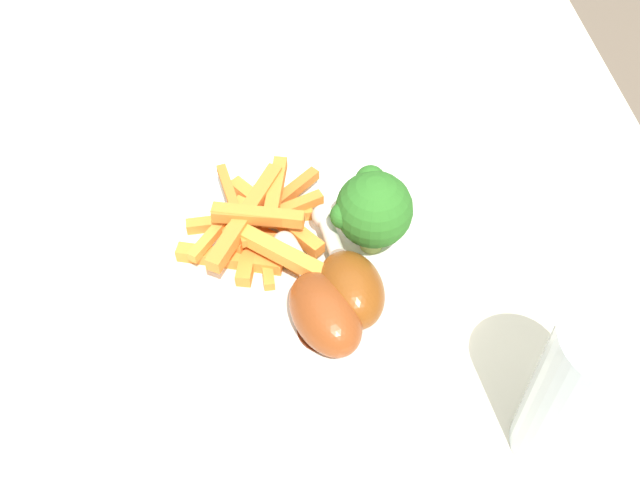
{
  "coord_description": "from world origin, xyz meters",
  "views": [
    {
      "loc": [
        -0.41,
        0.02,
        1.22
      ],
      "look_at": [
        -0.04,
        -0.02,
        0.76
      ],
      "focal_mm": 42.18,
      "sensor_mm": 36.0,
      "label": 1
    }
  ],
  "objects_px": {
    "chicken_drumstick_far": "(349,284)",
    "dinner_plate": "(320,260)",
    "fork": "(79,36)",
    "carrot_fries_pile": "(259,226)",
    "broccoli_floret_front": "(373,207)",
    "dining_table": "(297,316)",
    "water_glass": "(586,397)",
    "chicken_drumstick_near": "(322,309)"
  },
  "relations": [
    {
      "from": "dinner_plate",
      "to": "carrot_fries_pile",
      "type": "relative_size",
      "value": 1.9
    },
    {
      "from": "chicken_drumstick_far",
      "to": "fork",
      "type": "height_order",
      "value": "chicken_drumstick_far"
    },
    {
      "from": "chicken_drumstick_far",
      "to": "chicken_drumstick_near",
      "type": "bearing_deg",
      "value": 131.07
    },
    {
      "from": "fork",
      "to": "dinner_plate",
      "type": "bearing_deg",
      "value": 142.52
    },
    {
      "from": "chicken_drumstick_near",
      "to": "water_glass",
      "type": "relative_size",
      "value": 0.91
    },
    {
      "from": "fork",
      "to": "carrot_fries_pile",
      "type": "bearing_deg",
      "value": 138.29
    },
    {
      "from": "dining_table",
      "to": "dinner_plate",
      "type": "height_order",
      "value": "dinner_plate"
    },
    {
      "from": "dining_table",
      "to": "water_glass",
      "type": "height_order",
      "value": "water_glass"
    },
    {
      "from": "chicken_drumstick_near",
      "to": "fork",
      "type": "height_order",
      "value": "chicken_drumstick_near"
    },
    {
      "from": "chicken_drumstick_near",
      "to": "fork",
      "type": "distance_m",
      "value": 0.45
    },
    {
      "from": "dinner_plate",
      "to": "chicken_drumstick_near",
      "type": "distance_m",
      "value": 0.07
    },
    {
      "from": "broccoli_floret_front",
      "to": "dining_table",
      "type": "bearing_deg",
      "value": 62.21
    },
    {
      "from": "chicken_drumstick_far",
      "to": "fork",
      "type": "bearing_deg",
      "value": 32.26
    },
    {
      "from": "dining_table",
      "to": "carrot_fries_pile",
      "type": "bearing_deg",
      "value": 121.71
    },
    {
      "from": "dinner_plate",
      "to": "chicken_drumstick_near",
      "type": "bearing_deg",
      "value": 175.09
    },
    {
      "from": "dinner_plate",
      "to": "chicken_drumstick_far",
      "type": "bearing_deg",
      "value": -160.05
    },
    {
      "from": "dining_table",
      "to": "chicken_drumstick_near",
      "type": "height_order",
      "value": "chicken_drumstick_near"
    },
    {
      "from": "water_glass",
      "to": "broccoli_floret_front",
      "type": "bearing_deg",
      "value": 29.96
    },
    {
      "from": "chicken_drumstick_near",
      "to": "chicken_drumstick_far",
      "type": "bearing_deg",
      "value": -48.93
    },
    {
      "from": "chicken_drumstick_far",
      "to": "dinner_plate",
      "type": "bearing_deg",
      "value": 19.95
    },
    {
      "from": "carrot_fries_pile",
      "to": "chicken_drumstick_far",
      "type": "distance_m",
      "value": 0.09
    },
    {
      "from": "broccoli_floret_front",
      "to": "chicken_drumstick_near",
      "type": "distance_m",
      "value": 0.09
    },
    {
      "from": "dinner_plate",
      "to": "water_glass",
      "type": "height_order",
      "value": "water_glass"
    },
    {
      "from": "dining_table",
      "to": "chicken_drumstick_near",
      "type": "relative_size",
      "value": 7.45
    },
    {
      "from": "dining_table",
      "to": "chicken_drumstick_near",
      "type": "distance_m",
      "value": 0.2
    },
    {
      "from": "dining_table",
      "to": "chicken_drumstick_far",
      "type": "height_order",
      "value": "chicken_drumstick_far"
    },
    {
      "from": "chicken_drumstick_near",
      "to": "water_glass",
      "type": "distance_m",
      "value": 0.19
    },
    {
      "from": "chicken_drumstick_near",
      "to": "dinner_plate",
      "type": "bearing_deg",
      "value": -4.91
    },
    {
      "from": "carrot_fries_pile",
      "to": "fork",
      "type": "distance_m",
      "value": 0.36
    },
    {
      "from": "broccoli_floret_front",
      "to": "water_glass",
      "type": "relative_size",
      "value": 0.55
    },
    {
      "from": "chicken_drumstick_near",
      "to": "carrot_fries_pile",
      "type": "bearing_deg",
      "value": 25.37
    },
    {
      "from": "fork",
      "to": "chicken_drumstick_far",
      "type": "bearing_deg",
      "value": 141.05
    },
    {
      "from": "water_glass",
      "to": "dining_table",
      "type": "bearing_deg",
      "value": 37.78
    },
    {
      "from": "carrot_fries_pile",
      "to": "dining_table",
      "type": "bearing_deg",
      "value": -58.29
    },
    {
      "from": "broccoli_floret_front",
      "to": "chicken_drumstick_far",
      "type": "xyz_separation_m",
      "value": [
        -0.05,
        0.03,
        -0.02
      ]
    },
    {
      "from": "dining_table",
      "to": "fork",
      "type": "xyz_separation_m",
      "value": [
        0.29,
        0.2,
        0.14
      ]
    },
    {
      "from": "chicken_drumstick_far",
      "to": "water_glass",
      "type": "height_order",
      "value": "water_glass"
    },
    {
      "from": "broccoli_floret_front",
      "to": "water_glass",
      "type": "bearing_deg",
      "value": -150.04
    },
    {
      "from": "chicken_drumstick_far",
      "to": "fork",
      "type": "relative_size",
      "value": 0.64
    },
    {
      "from": "dining_table",
      "to": "fork",
      "type": "height_order",
      "value": "fork"
    },
    {
      "from": "dinner_plate",
      "to": "carrot_fries_pile",
      "type": "bearing_deg",
      "value": 63.85
    },
    {
      "from": "broccoli_floret_front",
      "to": "carrot_fries_pile",
      "type": "distance_m",
      "value": 0.09
    }
  ]
}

